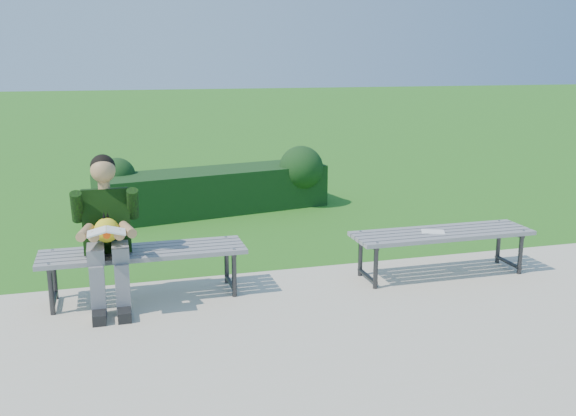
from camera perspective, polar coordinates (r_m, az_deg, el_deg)
name	(u,v)px	position (r m, az deg, el deg)	size (l,w,h in m)	color
ground	(274,272)	(6.58, -1.24, -5.73)	(80.00, 80.00, 0.00)	#2D671C
walkway	(331,343)	(5.02, 3.88, -11.86)	(30.00, 3.50, 0.02)	#BDAD9B
hedge	(221,187)	(9.15, -5.97, 1.89)	(3.34, 1.44, 0.89)	#1E4215
bench_left	(144,256)	(5.87, -12.71, -4.16)	(1.80, 0.50, 0.46)	gray
bench_right	(442,237)	(6.51, 13.51, -2.49)	(1.80, 0.50, 0.46)	gray
seated_boy	(107,228)	(5.70, -15.82, -1.74)	(0.56, 0.76, 1.31)	gray
paper_sheet	(433,232)	(6.45, 12.76, -2.07)	(0.27, 0.23, 0.01)	white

